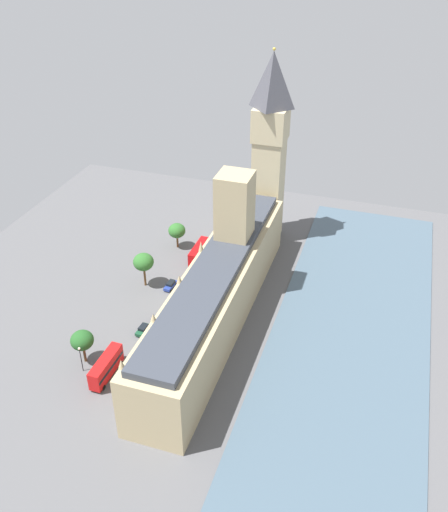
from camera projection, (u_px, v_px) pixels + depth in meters
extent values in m
plane|color=#565659|center=(209.00, 319.00, 131.25)|extent=(145.24, 145.24, 0.00)
cube|color=#475B6B|center=(347.00, 348.00, 122.71)|extent=(34.89, 130.71, 0.25)
cube|color=tan|center=(216.00, 297.00, 126.85)|extent=(12.88, 75.24, 14.34)
cube|color=tan|center=(234.00, 235.00, 132.99)|extent=(7.88, 7.88, 31.76)
cube|color=#383D47|center=(216.00, 268.00, 122.55)|extent=(9.79, 72.23, 1.60)
cone|color=tan|center=(235.00, 196.00, 150.92)|extent=(1.20, 1.20, 2.75)
cone|color=tan|center=(219.00, 220.00, 140.19)|extent=(1.20, 1.20, 2.33)
cone|color=tan|center=(201.00, 246.00, 129.28)|extent=(1.20, 1.20, 2.60)
cone|color=tan|center=(179.00, 279.00, 118.62)|extent=(1.20, 1.20, 1.91)
cone|color=tan|center=(153.00, 317.00, 107.80)|extent=(1.20, 1.20, 1.84)
cone|color=tan|center=(121.00, 364.00, 96.95)|extent=(1.20, 1.20, 1.87)
cube|color=#CCBA8E|center=(268.00, 190.00, 156.28)|extent=(7.92, 7.92, 29.60)
cube|color=#CCBA8E|center=(271.00, 124.00, 145.91)|extent=(8.71, 8.71, 8.82)
cylinder|color=silver|center=(254.00, 122.00, 147.08)|extent=(0.25, 6.02, 6.02)
torus|color=black|center=(254.00, 122.00, 147.08)|extent=(0.24, 6.26, 6.26)
cylinder|color=silver|center=(275.00, 118.00, 149.52)|extent=(6.02, 0.25, 6.02)
torus|color=black|center=(275.00, 118.00, 149.52)|extent=(6.26, 0.24, 6.26)
pyramid|color=#4C4C54|center=(273.00, 80.00, 139.74)|extent=(8.71, 8.71, 14.03)
sphere|color=gold|center=(274.00, 49.00, 135.74)|extent=(0.80, 0.80, 0.80)
cube|color=#B20C0F|center=(199.00, 252.00, 151.25)|extent=(2.53, 10.51, 4.20)
cube|color=black|center=(199.00, 252.00, 151.21)|extent=(2.58, 10.11, 0.70)
cylinder|color=black|center=(199.00, 267.00, 149.14)|extent=(0.35, 1.10, 1.10)
cylinder|color=black|center=(191.00, 265.00, 149.74)|extent=(0.35, 1.10, 1.10)
cylinder|color=black|center=(208.00, 253.00, 155.03)|extent=(0.35, 1.10, 1.10)
cylinder|color=black|center=(200.00, 251.00, 155.63)|extent=(0.35, 1.10, 1.10)
cube|color=navy|center=(170.00, 286.00, 141.52)|extent=(2.11, 4.66, 0.75)
cube|color=black|center=(171.00, 283.00, 141.32)|extent=(1.66, 2.65, 0.65)
cylinder|color=black|center=(171.00, 291.00, 140.35)|extent=(0.31, 0.70, 0.68)
cylinder|color=black|center=(165.00, 289.00, 140.86)|extent=(0.31, 0.70, 0.68)
cylinder|color=black|center=(176.00, 284.00, 142.59)|extent=(0.31, 0.70, 0.68)
cylinder|color=black|center=(170.00, 283.00, 143.11)|extent=(0.31, 0.70, 0.68)
cube|color=black|center=(159.00, 318.00, 130.58)|extent=(1.99, 4.15, 0.75)
cube|color=black|center=(159.00, 316.00, 130.04)|extent=(1.61, 2.35, 0.65)
cylinder|color=black|center=(159.00, 315.00, 132.05)|extent=(0.29, 0.69, 0.68)
cylinder|color=black|center=(165.00, 317.00, 131.56)|extent=(0.29, 0.69, 0.68)
cylinder|color=black|center=(154.00, 322.00, 130.00)|extent=(0.29, 0.69, 0.68)
cylinder|color=black|center=(160.00, 323.00, 129.52)|extent=(0.29, 0.69, 0.68)
cube|color=#19472D|center=(143.00, 330.00, 126.89)|extent=(2.19, 4.40, 0.75)
cube|color=black|center=(143.00, 327.00, 126.67)|extent=(1.75, 2.51, 0.65)
cylinder|color=black|center=(143.00, 336.00, 125.75)|extent=(0.30, 0.70, 0.68)
cylinder|color=black|center=(137.00, 334.00, 126.30)|extent=(0.30, 0.70, 0.68)
cylinder|color=black|center=(149.00, 329.00, 127.88)|extent=(0.30, 0.70, 0.68)
cylinder|color=black|center=(143.00, 327.00, 128.43)|extent=(0.30, 0.70, 0.68)
cube|color=red|center=(106.00, 366.00, 114.24)|extent=(2.59, 10.52, 4.20)
cube|color=black|center=(106.00, 366.00, 114.20)|extent=(2.64, 10.12, 0.70)
cylinder|color=black|center=(103.00, 388.00, 112.14)|extent=(0.36, 1.10, 1.10)
cylinder|color=black|center=(93.00, 385.00, 112.75)|extent=(0.36, 1.10, 1.10)
cylinder|color=black|center=(120.00, 363.00, 118.00)|extent=(0.36, 1.10, 1.10)
cylinder|color=black|center=(111.00, 361.00, 118.62)|extent=(0.36, 1.10, 1.10)
cylinder|color=gray|center=(179.00, 314.00, 131.77)|extent=(0.56, 0.56, 1.37)
sphere|color=beige|center=(179.00, 312.00, 131.33)|extent=(0.26, 0.26, 0.26)
cube|color=navy|center=(179.00, 315.00, 131.49)|extent=(0.33, 0.18, 0.25)
cylinder|color=brown|center=(85.00, 354.00, 118.35)|extent=(0.56, 0.56, 4.00)
ellipsoid|color=#235623|center=(82.00, 340.00, 116.27)|extent=(4.90, 4.90, 4.16)
cylinder|color=brown|center=(177.00, 242.00, 157.71)|extent=(0.56, 0.56, 3.59)
ellipsoid|color=#2D6628|center=(177.00, 231.00, 155.76)|extent=(4.82, 4.82, 4.09)
cylinder|color=brown|center=(145.00, 277.00, 141.61)|extent=(0.56, 0.56, 5.15)
ellipsoid|color=#2D6628|center=(143.00, 262.00, 139.17)|extent=(5.20, 5.20, 4.42)
cylinder|color=black|center=(81.00, 360.00, 115.38)|extent=(0.18, 0.18, 5.88)
sphere|color=#F2EAC6|center=(79.00, 349.00, 113.64)|extent=(0.56, 0.56, 0.56)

